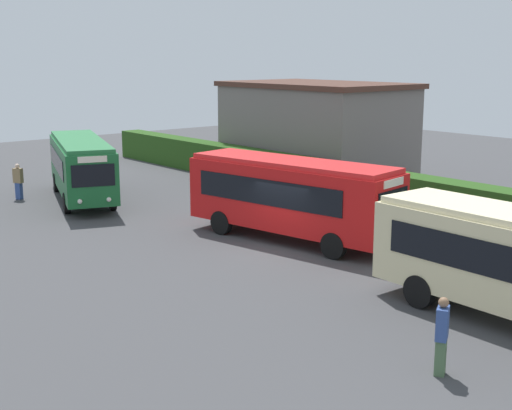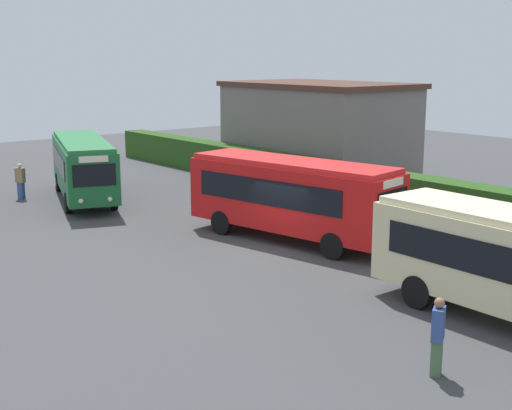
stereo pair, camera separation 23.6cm
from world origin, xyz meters
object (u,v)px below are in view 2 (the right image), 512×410
object	(u,v)px
bus_green	(83,165)
person_center	(273,198)
person_left	(20,180)
bus_red	(292,195)
person_right	(438,335)

from	to	relation	value
bus_green	person_center	distance (m)	10.39
person_left	bus_red	bearing A→B (deg)	-99.82
person_left	person_right	bearing A→B (deg)	-119.77
bus_red	person_left	size ratio (longest dim) A/B	5.06
person_center	person_left	bearing A→B (deg)	108.35
person_center	person_right	size ratio (longest dim) A/B	0.89
bus_red	person_left	bearing A→B (deg)	-170.71
person_center	person_right	xyz separation A→B (m)	(14.93, -7.74, 0.12)
bus_green	person_right	xyz separation A→B (m)	(23.97, -2.71, -0.81)
bus_red	person_right	world-z (taller)	bus_red
bus_green	person_right	size ratio (longest dim) A/B	5.07
bus_green	person_left	bearing A→B (deg)	-114.39
bus_green	person_left	distance (m)	3.47
person_center	person_right	distance (m)	16.81
bus_green	person_left	size ratio (longest dim) A/B	5.20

